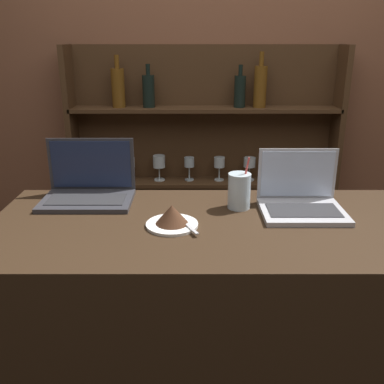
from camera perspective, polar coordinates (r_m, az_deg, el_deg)
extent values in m
cube|color=black|center=(1.76, 5.76, -20.61)|extent=(1.72, 0.68, 1.09)
cube|color=brown|center=(2.48, 3.96, 11.86)|extent=(7.00, 0.06, 2.70)
cube|color=#472D19|center=(2.57, -14.76, -0.42)|extent=(0.03, 0.18, 1.66)
cube|color=#472D19|center=(2.61, 17.93, -0.44)|extent=(0.03, 0.18, 1.66)
cube|color=#472D19|center=(2.56, 1.66, 0.18)|extent=(1.49, 0.02, 1.66)
cube|color=#472D19|center=(2.62, 1.64, -7.29)|extent=(1.45, 0.18, 0.02)
cube|color=#472D19|center=(2.46, 1.73, 1.37)|extent=(1.45, 0.18, 0.02)
cube|color=#472D19|center=(2.36, 1.84, 10.99)|extent=(1.45, 0.18, 0.02)
cylinder|color=silver|center=(2.51, -12.06, 1.63)|extent=(0.06, 0.06, 0.01)
cylinder|color=silver|center=(2.50, -12.12, 2.37)|extent=(0.01, 0.01, 0.06)
cylinder|color=silver|center=(2.48, -12.21, 3.64)|extent=(0.07, 0.07, 0.05)
cylinder|color=silver|center=(2.48, -8.19, 1.65)|extent=(0.06, 0.06, 0.01)
cylinder|color=silver|center=(2.47, -8.24, 2.51)|extent=(0.01, 0.01, 0.07)
cylinder|color=silver|center=(2.45, -8.31, 3.91)|extent=(0.07, 0.07, 0.05)
cylinder|color=silver|center=(2.46, -4.25, 1.66)|extent=(0.06, 0.06, 0.01)
cylinder|color=silver|center=(2.45, -4.27, 2.52)|extent=(0.01, 0.01, 0.07)
cylinder|color=silver|center=(2.43, -4.31, 4.09)|extent=(0.07, 0.07, 0.07)
cylinder|color=silver|center=(2.45, -0.26, 1.66)|extent=(0.05, 0.05, 0.01)
cylinder|color=silver|center=(2.44, -0.26, 2.56)|extent=(0.01, 0.01, 0.07)
cylinder|color=silver|center=(2.42, -0.27, 4.02)|extent=(0.06, 0.06, 0.05)
cylinder|color=silver|center=(2.46, 3.73, 1.65)|extent=(0.05, 0.05, 0.01)
cylinder|color=silver|center=(2.45, 3.75, 2.53)|extent=(0.01, 0.01, 0.07)
cylinder|color=silver|center=(2.43, 3.78, 4.00)|extent=(0.06, 0.06, 0.06)
cylinder|color=silver|center=(2.47, 7.68, 1.64)|extent=(0.06, 0.06, 0.01)
cylinder|color=silver|center=(2.46, 7.73, 2.52)|extent=(0.01, 0.01, 0.07)
cylinder|color=silver|center=(2.44, 7.79, 3.96)|extent=(0.07, 0.07, 0.05)
cylinder|color=silver|center=(2.50, 11.57, 1.62)|extent=(0.06, 0.06, 0.01)
cylinder|color=silver|center=(2.49, 11.62, 2.40)|extent=(0.01, 0.01, 0.07)
cylinder|color=silver|center=(2.47, 11.73, 3.86)|extent=(0.07, 0.07, 0.07)
cylinder|color=silver|center=(2.54, 15.35, 1.59)|extent=(0.05, 0.05, 0.01)
cylinder|color=silver|center=(2.53, 15.42, 2.39)|extent=(0.01, 0.01, 0.07)
cylinder|color=silver|center=(2.51, 15.55, 3.77)|extent=(0.06, 0.06, 0.06)
cylinder|color=brown|center=(2.37, 9.19, 13.67)|extent=(0.07, 0.07, 0.22)
cylinder|color=brown|center=(2.36, 9.39, 17.13)|extent=(0.02, 0.02, 0.07)
cylinder|color=brown|center=(2.38, -9.71, 13.51)|extent=(0.07, 0.07, 0.20)
cylinder|color=brown|center=(2.37, -9.90, 16.77)|extent=(0.02, 0.02, 0.07)
cylinder|color=black|center=(2.36, 6.51, 13.16)|extent=(0.06, 0.06, 0.17)
cylinder|color=black|center=(2.35, 6.61, 15.85)|extent=(0.02, 0.02, 0.06)
cylinder|color=black|center=(2.36, -5.70, 13.22)|extent=(0.07, 0.07, 0.17)
cylinder|color=black|center=(2.35, -5.79, 15.95)|extent=(0.02, 0.02, 0.06)
cube|color=#333338|center=(1.68, -13.68, -1.13)|extent=(0.34, 0.23, 0.02)
cube|color=#28282B|center=(1.67, -13.80, -0.93)|extent=(0.29, 0.12, 0.00)
cube|color=#333338|center=(1.75, -13.16, 3.65)|extent=(0.34, 0.00, 0.21)
cube|color=#1E2847|center=(1.75, -13.18, 3.63)|extent=(0.31, 0.01, 0.19)
cube|color=#ADADB2|center=(1.58, 14.59, -2.56)|extent=(0.29, 0.24, 0.02)
cube|color=#28282B|center=(1.57, 14.73, -2.37)|extent=(0.25, 0.13, 0.00)
cube|color=#ADADB2|center=(1.66, 13.95, 2.38)|extent=(0.29, 0.00, 0.19)
cube|color=silver|center=(1.65, 13.97, 2.35)|extent=(0.27, 0.01, 0.17)
cylinder|color=white|center=(1.44, -2.58, -4.37)|extent=(0.18, 0.18, 0.01)
cone|color=#422616|center=(1.42, -2.60, -2.99)|extent=(0.11, 0.11, 0.07)
cube|color=#B7B7BC|center=(1.42, -0.66, -4.31)|extent=(0.08, 0.16, 0.00)
cylinder|color=silver|center=(1.58, 6.41, 0.14)|extent=(0.08, 0.08, 0.13)
cylinder|color=#E04C47|center=(1.57, 6.98, 1.20)|extent=(0.04, 0.01, 0.19)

